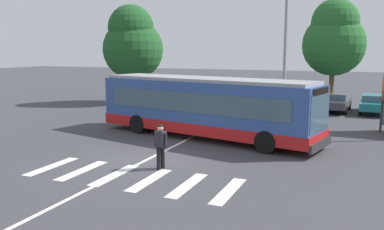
# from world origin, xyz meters

# --- Properties ---
(ground_plane) EXTENTS (160.00, 160.00, 0.00)m
(ground_plane) POSITION_xyz_m (0.00, 0.00, 0.00)
(ground_plane) COLOR #3D3D42
(city_transit_bus) EXTENTS (12.25, 5.17, 3.06)m
(city_transit_bus) POSITION_xyz_m (0.42, 5.10, 1.59)
(city_transit_bus) COLOR black
(city_transit_bus) RESTS_ON ground_plane
(pedestrian_crossing_street) EXTENTS (0.57, 0.39, 1.72)m
(pedestrian_crossing_street) POSITION_xyz_m (0.94, -0.79, 0.97)
(pedestrian_crossing_street) COLOR black
(pedestrian_crossing_street) RESTS_ON ground_plane
(parked_car_silver) EXTENTS (1.88, 4.50, 1.35)m
(parked_car_silver) POSITION_xyz_m (-4.82, 16.76, 0.77)
(parked_car_silver) COLOR black
(parked_car_silver) RESTS_ON ground_plane
(parked_car_red) EXTENTS (2.01, 4.57, 1.35)m
(parked_car_red) POSITION_xyz_m (-2.04, 17.26, 0.77)
(parked_car_red) COLOR black
(parked_car_red) RESTS_ON ground_plane
(parked_car_champagne) EXTENTS (1.96, 4.54, 1.35)m
(parked_car_champagne) POSITION_xyz_m (0.59, 16.88, 0.77)
(parked_car_champagne) COLOR black
(parked_car_champagne) RESTS_ON ground_plane
(parked_car_black) EXTENTS (1.90, 4.51, 1.35)m
(parked_car_black) POSITION_xyz_m (3.18, 16.88, 0.77)
(parked_car_black) COLOR black
(parked_car_black) RESTS_ON ground_plane
(parked_car_charcoal) EXTENTS (2.12, 4.61, 1.35)m
(parked_car_charcoal) POSITION_xyz_m (6.03, 17.19, 0.77)
(parked_car_charcoal) COLOR black
(parked_car_charcoal) RESTS_ON ground_plane
(parked_car_teal) EXTENTS (1.98, 4.55, 1.35)m
(parked_car_teal) POSITION_xyz_m (8.61, 17.25, 0.77)
(parked_car_teal) COLOR black
(parked_car_teal) RESTS_ON ground_plane
(twin_arm_street_lamp) EXTENTS (5.25, 0.32, 8.17)m
(twin_arm_street_lamp) POSITION_xyz_m (3.15, 12.02, 5.14)
(twin_arm_street_lamp) COLOR #939399
(twin_arm_street_lamp) RESTS_ON ground_plane
(background_tree_left) EXTENTS (5.04, 5.04, 8.18)m
(background_tree_left) POSITION_xyz_m (-10.11, 15.68, 5.04)
(background_tree_left) COLOR brown
(background_tree_left) RESTS_ON ground_plane
(background_tree_right) EXTENTS (4.57, 4.57, 8.16)m
(background_tree_right) POSITION_xyz_m (5.63, 18.04, 5.31)
(background_tree_right) COLOR brown
(background_tree_right) RESTS_ON ground_plane
(crosswalk_painted_stripes) EXTENTS (7.56, 2.64, 0.01)m
(crosswalk_painted_stripes) POSITION_xyz_m (0.46, -2.10, 0.00)
(crosswalk_painted_stripes) COLOR silver
(crosswalk_painted_stripes) RESTS_ON ground_plane
(lane_center_line) EXTENTS (0.16, 24.00, 0.01)m
(lane_center_line) POSITION_xyz_m (-0.19, 2.00, 0.00)
(lane_center_line) COLOR silver
(lane_center_line) RESTS_ON ground_plane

